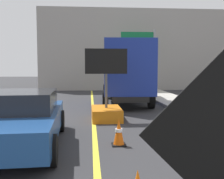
% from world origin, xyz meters
% --- Properties ---
extents(lane_center_stripe, '(0.14, 36.00, 0.01)m').
position_xyz_m(lane_center_stripe, '(0.00, 6.00, 0.00)').
color(lane_center_stripe, yellow).
rests_on(lane_center_stripe, ground).
extents(arrow_board_trailer, '(1.60, 1.81, 2.70)m').
position_xyz_m(arrow_board_trailer, '(0.49, 11.36, 0.48)').
color(arrow_board_trailer, orange).
rests_on(arrow_board_trailer, ground).
extents(box_truck, '(2.81, 6.74, 3.28)m').
position_xyz_m(box_truck, '(1.83, 15.83, 1.78)').
color(box_truck, black).
rests_on(box_truck, ground).
extents(pickup_car, '(2.31, 4.61, 1.38)m').
position_xyz_m(pickup_car, '(-1.93, 8.07, 0.70)').
color(pickup_car, navy).
rests_on(pickup_car, ground).
extents(highway_guide_sign, '(2.79, 0.18, 5.00)m').
position_xyz_m(highway_guide_sign, '(4.25, 22.46, 3.42)').
color(highway_guide_sign, gray).
rests_on(highway_guide_sign, ground).
extents(far_building_block, '(19.49, 9.51, 7.07)m').
position_xyz_m(far_building_block, '(5.21, 28.99, 3.54)').
color(far_building_block, gray).
rests_on(far_building_block, ground).
extents(traffic_cone_mid_lane, '(0.36, 0.36, 0.68)m').
position_xyz_m(traffic_cone_mid_lane, '(0.60, 7.92, 0.34)').
color(traffic_cone_mid_lane, black).
rests_on(traffic_cone_mid_lane, ground).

